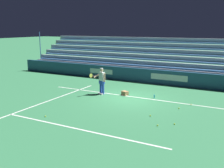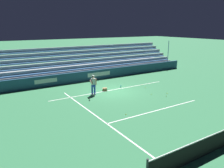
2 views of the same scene
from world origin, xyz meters
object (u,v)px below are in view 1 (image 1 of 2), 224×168
tennis_ball_on_baseline (191,104)px  water_bottle (154,96)px  tennis_ball_by_box (175,124)px  tennis_player (101,81)px  tennis_ball_near_player (45,116)px  tennis_ball_toward_net (179,108)px  tennis_ball_midcourt (150,116)px  ball_box_cardboard (125,93)px  tennis_ball_far_left (158,125)px

tennis_ball_on_baseline → water_bottle: water_bottle is taller
tennis_ball_by_box → tennis_ball_on_baseline: bearing=-90.3°
tennis_player → tennis_ball_on_baseline: (-5.68, -0.30, -0.86)m
tennis_ball_near_player → tennis_ball_toward_net: bearing=-141.1°
tennis_ball_midcourt → tennis_ball_on_baseline: (-1.37, -2.92, 0.00)m
tennis_ball_toward_net → ball_box_cardboard: bearing=-18.2°
water_bottle → ball_box_cardboard: bearing=5.7°
tennis_ball_far_left → tennis_ball_midcourt: size_ratio=1.00×
tennis_ball_far_left → tennis_ball_on_baseline: size_ratio=1.00×
ball_box_cardboard → tennis_ball_toward_net: ball_box_cardboard is taller
tennis_ball_near_player → tennis_ball_far_left: (-5.23, -1.43, 0.00)m
tennis_ball_toward_net → water_bottle: bearing=-37.3°
ball_box_cardboard → tennis_ball_midcourt: ball_box_cardboard is taller
tennis_ball_toward_net → tennis_ball_by_box: bearing=99.5°
ball_box_cardboard → tennis_ball_on_baseline: 4.25m
tennis_ball_on_baseline → tennis_ball_by_box: same height
tennis_ball_toward_net → tennis_ball_on_baseline: same height
ball_box_cardboard → tennis_ball_by_box: ball_box_cardboard is taller
tennis_ball_toward_net → tennis_ball_on_baseline: size_ratio=1.00×
tennis_ball_far_left → tennis_ball_on_baseline: same height
tennis_player → tennis_ball_near_player: size_ratio=25.98×
tennis_player → tennis_ball_far_left: (-5.04, 3.70, -0.86)m
ball_box_cardboard → tennis_ball_midcourt: (-2.87, 3.14, -0.10)m
tennis_ball_far_left → tennis_ball_near_player: bearing=15.3°
tennis_ball_toward_net → tennis_ball_by_box: 2.47m
tennis_player → tennis_ball_near_player: 5.20m
tennis_ball_far_left → water_bottle: bearing=-69.1°
water_bottle → tennis_ball_on_baseline: bearing=170.0°
tennis_ball_by_box → water_bottle: 4.51m
tennis_ball_midcourt → ball_box_cardboard: bearing=-47.5°
tennis_ball_toward_net → tennis_ball_midcourt: (0.94, 1.89, 0.00)m
tennis_ball_midcourt → tennis_ball_by_box: same height
ball_box_cardboard → water_bottle: size_ratio=1.82×
ball_box_cardboard → water_bottle: 1.93m
tennis_ball_on_baseline → water_bottle: (2.32, -0.41, 0.08)m
tennis_ball_by_box → water_bottle: water_bottle is taller
tennis_ball_by_box → tennis_ball_midcourt: bearing=-22.2°
tennis_ball_near_player → tennis_ball_midcourt: size_ratio=1.00×
tennis_player → tennis_ball_far_left: size_ratio=25.98×
tennis_ball_toward_net → tennis_ball_on_baseline: 1.12m
tennis_ball_toward_net → tennis_ball_far_left: bearing=85.9°
tennis_ball_far_left → water_bottle: (1.68, -4.40, 0.08)m
tennis_ball_toward_net → tennis_ball_on_baseline: bearing=-112.4°
tennis_player → water_bottle: size_ratio=7.80×
tennis_ball_by_box → water_bottle: bearing=-59.3°
water_bottle → tennis_player: bearing=11.9°
tennis_player → tennis_ball_midcourt: (-4.31, 2.62, -0.86)m
tennis_ball_by_box → ball_box_cardboard: bearing=-41.1°
tennis_ball_toward_net → tennis_ball_by_box: (-0.41, 2.44, 0.00)m
tennis_ball_near_player → water_bottle: (-3.55, -5.83, 0.08)m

